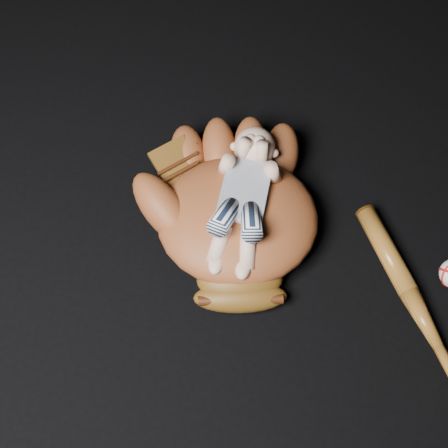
% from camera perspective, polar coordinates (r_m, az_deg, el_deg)
% --- Properties ---
extents(baseball_glove, '(0.49, 0.55, 0.16)m').
position_cam_1_polar(baseball_glove, '(1.41, 1.26, 0.85)').
color(baseball_glove, brown).
rests_on(baseball_glove, ground).
extents(newborn_baby, '(0.22, 0.38, 0.15)m').
position_cam_1_polar(newborn_baby, '(1.37, 1.70, 2.13)').
color(newborn_baby, '#D8A78B').
rests_on(newborn_baby, baseball_glove).
extents(baseball_bat, '(0.23, 0.47, 0.05)m').
position_cam_1_polar(baseball_bat, '(1.44, 17.03, -6.93)').
color(baseball_bat, brown).
rests_on(baseball_bat, ground).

